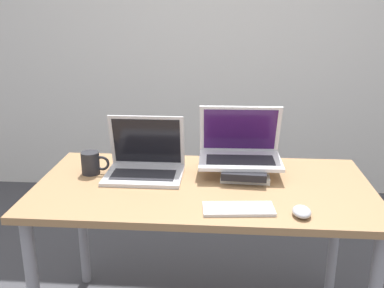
% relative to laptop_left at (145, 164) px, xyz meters
% --- Properties ---
extents(wall_back, '(8.00, 0.05, 2.70)m').
position_rel_laptop_left_xyz_m(wall_back, '(0.27, 1.58, 0.57)').
color(wall_back, silver).
rests_on(wall_back, ground_plane).
extents(desk, '(1.43, 0.74, 0.73)m').
position_rel_laptop_left_xyz_m(desk, '(0.27, -0.09, -0.13)').
color(desk, '#9E754C').
rests_on(desk, ground_plane).
extents(laptop_left, '(0.34, 0.26, 0.26)m').
position_rel_laptop_left_xyz_m(laptop_left, '(0.00, 0.00, 0.00)').
color(laptop_left, silver).
rests_on(laptop_left, desk).
extents(book_stack, '(0.22, 0.28, 0.05)m').
position_rel_laptop_left_xyz_m(book_stack, '(0.45, 0.02, -0.02)').
color(book_stack, white).
rests_on(book_stack, desk).
extents(laptop_on_books, '(0.38, 0.26, 0.25)m').
position_rel_laptop_left_xyz_m(laptop_on_books, '(0.43, 0.07, 0.05)').
color(laptop_on_books, silver).
rests_on(laptop_on_books, book_stack).
extents(wireless_keyboard, '(0.28, 0.14, 0.01)m').
position_rel_laptop_left_xyz_m(wireless_keyboard, '(0.41, -0.34, -0.05)').
color(wireless_keyboard, silver).
rests_on(wireless_keyboard, desk).
extents(mouse, '(0.07, 0.10, 0.03)m').
position_rel_laptop_left_xyz_m(mouse, '(0.64, -0.36, -0.04)').
color(mouse, '#B2B2B7').
rests_on(mouse, desk).
extents(mug, '(0.13, 0.08, 0.10)m').
position_rel_laptop_left_xyz_m(mug, '(-0.24, -0.01, -0.00)').
color(mug, '#232328').
rests_on(mug, desk).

